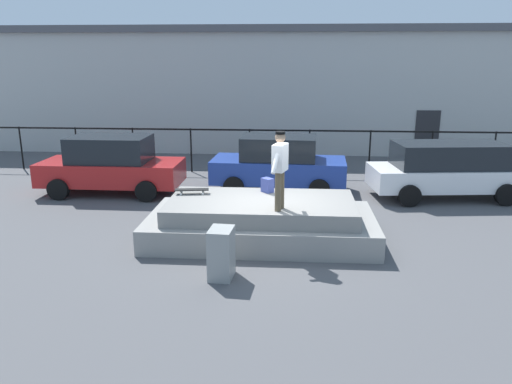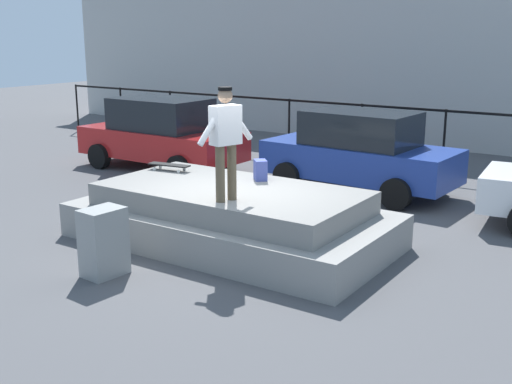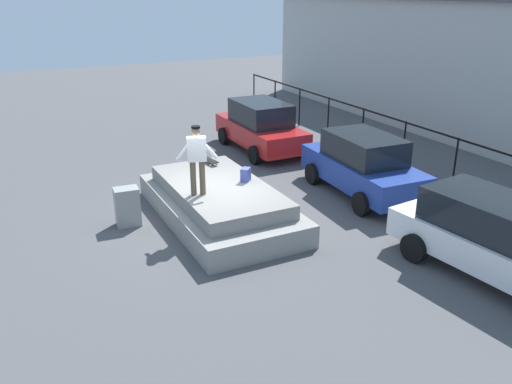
{
  "view_description": "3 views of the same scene",
  "coord_description": "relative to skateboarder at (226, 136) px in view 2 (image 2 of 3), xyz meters",
  "views": [
    {
      "loc": [
        0.45,
        -10.86,
        4.15
      ],
      "look_at": [
        -0.44,
        1.42,
        0.82
      ],
      "focal_mm": 34.98,
      "sensor_mm": 36.0,
      "label": 1
    },
    {
      "loc": [
        5.78,
        -7.92,
        3.43
      ],
      "look_at": [
        -0.3,
        1.12,
        0.67
      ],
      "focal_mm": 44.58,
      "sensor_mm": 36.0,
      "label": 2
    },
    {
      "loc": [
        11.5,
        -4.59,
        5.69
      ],
      "look_at": [
        0.04,
        1.21,
        0.65
      ],
      "focal_mm": 37.02,
      "sensor_mm": 36.0,
      "label": 3
    }
  ],
  "objects": [
    {
      "name": "ground_plane",
      "position": [
        -0.21,
        0.45,
        -1.94
      ],
      "size": [
        60.0,
        60.0,
        0.0
      ],
      "primitive_type": "plane",
      "color": "#4C4C4F"
    },
    {
      "name": "concrete_ledge",
      "position": [
        -0.44,
        0.72,
        -1.51
      ],
      "size": [
        5.29,
        2.75,
        0.94
      ],
      "color": "gray",
      "rests_on": "ground_plane"
    },
    {
      "name": "skateboarder",
      "position": [
        0.0,
        0.0,
        0.0
      ],
      "size": [
        0.37,
        0.99,
        1.71
      ],
      "color": "brown",
      "rests_on": "concrete_ledge"
    },
    {
      "name": "car_blue_sedan_mid",
      "position": [
        -0.16,
        5.09,
        -1.05
      ],
      "size": [
        4.29,
        2.15,
        1.77
      ],
      "color": "navy",
      "rests_on": "ground_plane"
    },
    {
      "name": "fence_row",
      "position": [
        -0.21,
        7.63,
        -0.77
      ],
      "size": [
        24.06,
        0.06,
        1.64
      ],
      "color": "black",
      "rests_on": "ground_plane"
    },
    {
      "name": "warehouse_building",
      "position": [
        -0.21,
        14.92,
        0.81
      ],
      "size": [
        31.58,
        7.79,
        5.48
      ],
      "color": "#B2B2AD",
      "rests_on": "ground_plane"
    },
    {
      "name": "backpack",
      "position": [
        -0.34,
        1.44,
        -0.82
      ],
      "size": [
        0.34,
        0.34,
        0.35
      ],
      "primitive_type": "cube",
      "rotation": [
        0.0,
        0.0,
        2.33
      ],
      "color": "#3F4C99",
      "rests_on": "concrete_ledge"
    },
    {
      "name": "car_red_sedan_near",
      "position": [
        -5.38,
        4.48,
        -1.03
      ],
      "size": [
        4.37,
        2.04,
        1.81
      ],
      "color": "#B21E1E",
      "rests_on": "ground_plane"
    },
    {
      "name": "skateboard",
      "position": [
        -2.16,
        1.14,
        -0.9
      ],
      "size": [
        0.83,
        0.32,
        0.12
      ],
      "color": "black",
      "rests_on": "concrete_ledge"
    },
    {
      "name": "utility_box",
      "position": [
        -1.07,
        -1.52,
        -1.44
      ],
      "size": [
        0.49,
        0.63,
        1.0
      ],
      "primitive_type": "cube",
      "rotation": [
        0.0,
        0.0,
        -0.08
      ],
      "color": "gray",
      "rests_on": "ground_plane"
    }
  ]
}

